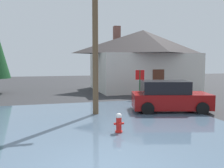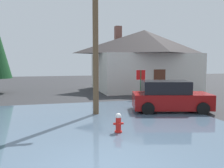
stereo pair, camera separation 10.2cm
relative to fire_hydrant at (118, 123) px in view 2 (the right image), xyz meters
The scene contains 6 objects.
flood_puddle 1.31m from the fire_hydrant, 119.07° to the left, with size 11.12×11.65×0.04m, color #4C6075.
fire_hydrant is the anchor object (origin of this frame).
utility_pole 5.10m from the fire_hydrant, 92.99° to the left, with size 1.60×0.28×8.04m.
stop_sign_far 8.40m from the fire_hydrant, 62.98° to the left, with size 0.71×0.08×2.08m.
house 14.68m from the fire_hydrant, 64.18° to the left, with size 9.43×7.17×5.97m.
parked_car 4.94m from the fire_hydrant, 40.33° to the left, with size 4.34×2.87×1.63m.
Camera 2 is at (-1.23, -5.59, 2.66)m, focal length 39.60 mm.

